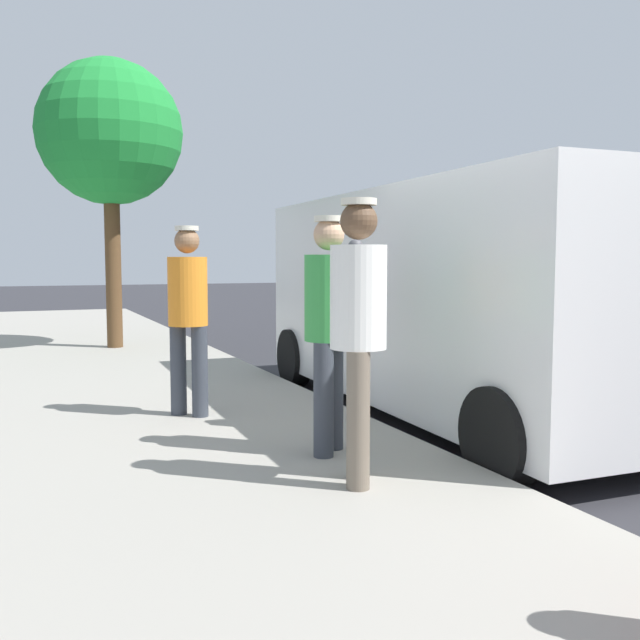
{
  "coord_description": "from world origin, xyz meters",
  "views": [
    {
      "loc": [
        3.77,
        4.21,
        1.51
      ],
      "look_at": [
        1.65,
        -0.71,
        1.05
      ],
      "focal_mm": 39.41,
      "sensor_mm": 36.0,
      "label": 1
    }
  ],
  "objects": [
    {
      "name": "ground_plane",
      "position": [
        0.0,
        0.0,
        0.0
      ],
      "size": [
        80.0,
        80.0,
        0.0
      ],
      "primitive_type": "plane",
      "color": "#2D2D33"
    },
    {
      "name": "sidewalk_slab",
      "position": [
        3.5,
        0.0,
        0.07
      ],
      "size": [
        5.0,
        32.0,
        0.15
      ],
      "primitive_type": "cube",
      "color": "#9E998E",
      "rests_on": "ground"
    },
    {
      "name": "parking_meter_near",
      "position": [
        1.35,
        -0.71,
        1.18
      ],
      "size": [
        0.14,
        0.18,
        1.52
      ],
      "color": "gray",
      "rests_on": "sidewalk_slab"
    },
    {
      "name": "pedestrian_in_orange",
      "position": [
        2.42,
        -1.81,
        1.09
      ],
      "size": [
        0.34,
        0.34,
        1.65
      ],
      "color": "#383D47",
      "rests_on": "sidewalk_slab"
    },
    {
      "name": "pedestrian_in_white",
      "position": [
        1.9,
        0.45,
        1.14
      ],
      "size": [
        0.34,
        0.34,
        1.72
      ],
      "color": "#726656",
      "rests_on": "sidewalk_slab"
    },
    {
      "name": "pedestrian_in_green",
      "position": [
        1.79,
        -0.23,
        1.1
      ],
      "size": [
        0.34,
        0.34,
        1.66
      ],
      "color": "#383D47",
      "rests_on": "sidewalk_slab"
    },
    {
      "name": "parked_van",
      "position": [
        -0.15,
        -1.51,
        1.15
      ],
      "size": [
        2.27,
        5.26,
        2.15
      ],
      "color": "white",
      "rests_on": "ground"
    },
    {
      "name": "street_tree",
      "position": [
        2.39,
        -7.06,
        3.42
      ],
      "size": [
        2.19,
        2.19,
        4.4
      ],
      "color": "brown",
      "rests_on": "sidewalk_slab"
    }
  ]
}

